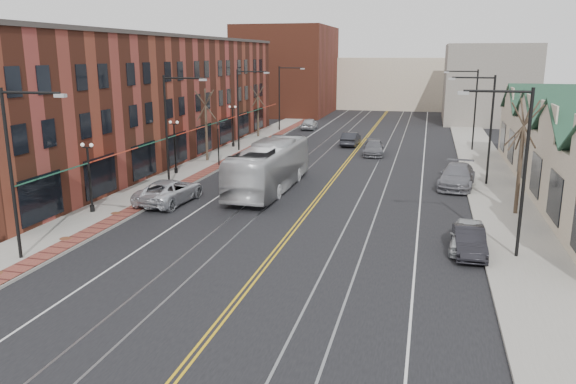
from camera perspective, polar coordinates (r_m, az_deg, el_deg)
The scene contains 32 objects.
ground at distance 24.48m, azimuth -3.81°, elevation -9.27°, with size 160.00×160.00×0.00m, color black.
sidewalk_left at distance 46.55m, azimuth -10.39°, elevation 1.79°, with size 4.00×120.00×0.15m, color gray.
sidewalk_right at distance 42.78m, azimuth 20.37°, elevation 0.08°, with size 4.00×120.00×0.15m, color gray.
building_left at distance 55.11m, azimuth -14.35°, elevation 9.13°, with size 10.00×50.00×11.00m, color brown.
backdrop_left at distance 94.30m, azimuth -0.08°, elevation 12.23°, with size 14.00×18.00×14.00m, color brown.
backdrop_mid at distance 106.76m, azimuth 10.46°, elevation 10.85°, with size 22.00×14.00×9.00m, color #C1AD95.
backdrop_right at distance 86.87m, azimuth 19.64°, elevation 10.32°, with size 12.00×16.00×11.00m, color slate.
streetlight_l_0 at distance 28.38m, azimuth -25.78°, elevation 3.18°, with size 3.33×0.25×8.00m.
streetlight_l_1 at distance 41.79m, azimuth -11.75°, elevation 7.26°, with size 3.33×0.25×8.00m.
streetlight_l_2 at distance 56.56m, azimuth -4.68°, elevation 9.14°, with size 3.33×0.25×8.00m.
streetlight_l_3 at distance 71.86m, azimuth -0.54°, elevation 10.17°, with size 3.33×0.25×8.00m.
streetlight_r_0 at distance 28.08m, azimuth 22.15°, elevation 3.44°, with size 3.33×0.25×8.00m.
streetlight_r_1 at distance 43.83m, azimuth 19.40°, elevation 7.06°, with size 3.33×0.25×8.00m.
streetlight_r_2 at distance 59.72m, azimuth 18.10°, elevation 8.76°, with size 3.33×0.25×8.00m.
lamppost_l_1 at distance 36.22m, azimuth -19.49°, elevation 1.25°, with size 0.84×0.28×4.27m.
lamppost_l_2 at distance 46.49m, azimuth -11.41°, elevation 4.40°, with size 0.84×0.28×4.27m.
lamppost_l_3 at distance 59.31m, azimuth -5.62°, elevation 6.59°, with size 0.84×0.28×4.27m.
tree_left_near at distance 51.63m, azimuth -8.33°, elevation 6.91°, with size 1.78×1.37×6.48m.
tree_left_far at distance 66.64m, azimuth -3.08°, elevation 8.35°, with size 1.66×1.28×6.02m.
tree_right_mid at distance 36.30m, azimuth 22.59°, elevation 3.50°, with size 1.90×1.46×6.93m.
manhole_mid at distance 31.88m, azimuth -21.68°, elevation -4.40°, with size 0.60×0.60×0.02m, color #592D19.
manhole_far at distance 35.85m, azimuth -17.09°, elevation -2.06°, with size 0.60×0.60×0.02m, color #592D19.
traffic_signal at distance 49.24m, azimuth -7.10°, elevation 5.25°, with size 0.18×0.15×3.80m.
transit_bus at distance 40.31m, azimuth -1.89°, elevation 2.56°, with size 2.90×12.41×3.46m, color silver.
parked_suv at distance 37.82m, azimuth -11.94°, elevation 0.07°, with size 2.66×5.78×1.60m, color silver.
parked_car_a at distance 29.61m, azimuth 17.86°, elevation -4.29°, with size 1.71×4.26×1.45m, color silver.
parked_car_b at distance 29.01m, azimuth 17.92°, elevation -4.77°, with size 1.43×4.10×1.35m, color black.
parked_car_c at distance 43.23m, azimuth 16.79°, elevation 1.56°, with size 2.39×5.88×1.71m, color slate.
parked_car_d at distance 43.56m, azimuth 16.76°, elevation 1.52°, with size 1.79×4.45×1.52m, color black.
distant_car_left at distance 61.02m, azimuth 6.38°, elevation 5.39°, with size 1.58×4.53×1.49m, color #222328.
distant_car_right at distance 55.60m, azimuth 8.69°, elevation 4.45°, with size 1.96×4.83×1.40m, color slate.
distant_car_far at distance 74.22m, azimuth 2.20°, elevation 6.95°, with size 1.76×4.38×1.49m, color #B8BBBF.
Camera 1 is at (7.01, -21.41, 9.58)m, focal length 35.00 mm.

